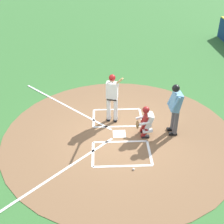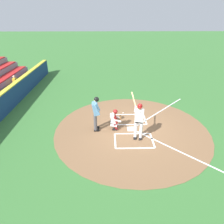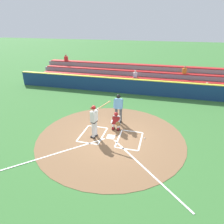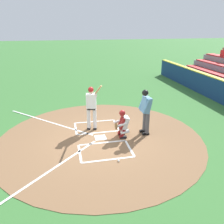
% 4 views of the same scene
% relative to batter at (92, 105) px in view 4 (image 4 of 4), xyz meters
% --- Properties ---
extents(ground_plane, '(120.00, 120.00, 0.00)m').
position_rel_batter_xyz_m(ground_plane, '(-0.84, -0.21, -1.10)').
color(ground_plane, '#387033').
extents(dirt_circle, '(8.00, 8.00, 0.01)m').
position_rel_batter_xyz_m(dirt_circle, '(-0.84, -0.21, -1.09)').
color(dirt_circle, brown).
rests_on(dirt_circle, ground).
extents(home_plate_and_chalk, '(7.93, 4.91, 0.01)m').
position_rel_batter_xyz_m(home_plate_and_chalk, '(-0.84, 0.67, -1.08)').
color(home_plate_and_chalk, white).
rests_on(home_plate_and_chalk, dirt_circle).
extents(batter, '(1.05, 0.55, 2.13)m').
position_rel_batter_xyz_m(batter, '(0.00, 0.00, 0.00)').
color(batter, white).
rests_on(batter, ground).
extents(catcher, '(0.59, 0.61, 1.13)m').
position_rel_batter_xyz_m(catcher, '(-0.93, -1.08, -0.51)').
color(catcher, black).
rests_on(catcher, ground).
extents(plate_umpire, '(0.59, 0.43, 1.86)m').
position_rel_batter_xyz_m(plate_umpire, '(-0.83, -2.05, -0.02)').
color(plate_umpire, '#4C4C51').
rests_on(plate_umpire, ground).
extents(baseball, '(0.07, 0.07, 0.07)m').
position_rel_batter_xyz_m(baseball, '(-2.66, -0.51, -1.06)').
color(baseball, white).
rests_on(baseball, ground).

